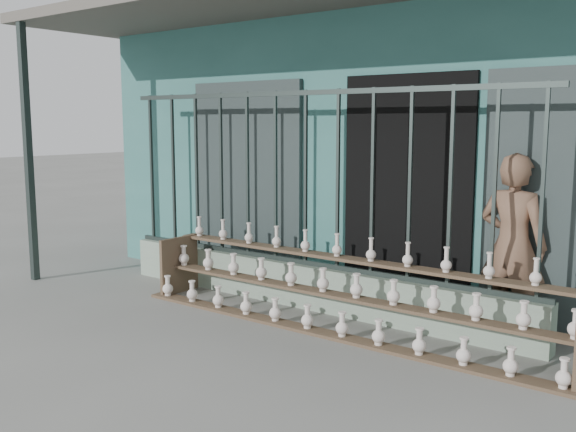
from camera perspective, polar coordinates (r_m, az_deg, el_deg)
The scene contains 6 objects.
ground at distance 5.88m, azimuth -5.98°, elevation -10.84°, with size 60.00×60.00×0.00m, color slate.
workshop_building at distance 9.11m, azimuth 12.41°, elevation 6.23°, with size 7.40×6.60×3.21m.
parapet_wall at distance 6.78m, azimuth 1.53°, elevation -6.20°, with size 5.00×0.20×0.45m, color #8BA38C.
security_fence at distance 6.59m, azimuth 1.57°, elevation 3.31°, with size 5.00×0.04×1.80m.
shelf_rack at distance 6.05m, azimuth 4.51°, elevation -6.70°, with size 4.50×0.68×0.85m.
elderly_woman at distance 6.08m, azimuth 19.33°, elevation -2.51°, with size 0.61×0.40×1.66m, color brown.
Camera 1 is at (3.80, -4.05, 1.93)m, focal length 40.00 mm.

